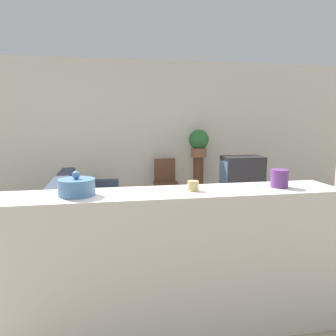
# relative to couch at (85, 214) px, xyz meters

# --- Properties ---
(ground_plane) EXTENTS (14.00, 14.00, 0.00)m
(ground_plane) POSITION_rel_couch_xyz_m (0.75, -1.64, -0.29)
(ground_plane) COLOR tan
(wall_back) EXTENTS (9.00, 0.06, 2.70)m
(wall_back) POSITION_rel_couch_xyz_m (0.75, 1.79, 1.06)
(wall_back) COLOR silver
(wall_back) RESTS_ON ground_plane
(couch) EXTENTS (0.90, 1.96, 0.81)m
(couch) POSITION_rel_couch_xyz_m (0.00, 0.00, 0.00)
(couch) COLOR #384256
(couch) RESTS_ON ground_plane
(tv_stand) EXTENTS (0.91, 0.57, 0.42)m
(tv_stand) POSITION_rel_couch_xyz_m (2.43, 0.28, -0.08)
(tv_stand) COLOR brown
(tv_stand) RESTS_ON ground_plane
(television) EXTENTS (0.63, 0.43, 0.60)m
(television) POSITION_rel_couch_xyz_m (2.43, 0.28, 0.43)
(television) COLOR #232328
(television) RESTS_ON tv_stand
(wooden_chair) EXTENTS (0.44, 0.44, 0.87)m
(wooden_chair) POSITION_rel_couch_xyz_m (1.37, 1.28, 0.19)
(wooden_chair) COLOR brown
(wooden_chair) RESTS_ON ground_plane
(plant_stand) EXTENTS (0.19, 0.19, 0.89)m
(plant_stand) POSITION_rel_couch_xyz_m (2.02, 1.38, 0.16)
(plant_stand) COLOR brown
(plant_stand) RESTS_ON ground_plane
(potted_plant) EXTENTS (0.38, 0.38, 0.52)m
(potted_plant) POSITION_rel_couch_xyz_m (2.02, 1.38, 0.88)
(potted_plant) COLOR #8E5B3D
(potted_plant) RESTS_ON plant_stand
(foreground_counter) EXTENTS (2.58, 0.44, 1.09)m
(foreground_counter) POSITION_rel_couch_xyz_m (0.75, -2.32, 0.26)
(foreground_counter) COLOR silver
(foreground_counter) RESTS_ON ground_plane
(decorative_bowl) EXTENTS (0.25, 0.25, 0.17)m
(decorative_bowl) POSITION_rel_couch_xyz_m (0.12, -2.32, 0.86)
(decorative_bowl) COLOR #4C7AAD
(decorative_bowl) RESTS_ON foreground_counter
(candle_jar) EXTENTS (0.08, 0.08, 0.07)m
(candle_jar) POSITION_rel_couch_xyz_m (0.93, -2.32, 0.84)
(candle_jar) COLOR tan
(candle_jar) RESTS_ON foreground_counter
(coffee_tin) EXTENTS (0.13, 0.13, 0.14)m
(coffee_tin) POSITION_rel_couch_xyz_m (1.61, -2.32, 0.87)
(coffee_tin) COLOR #66337F
(coffee_tin) RESTS_ON foreground_counter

